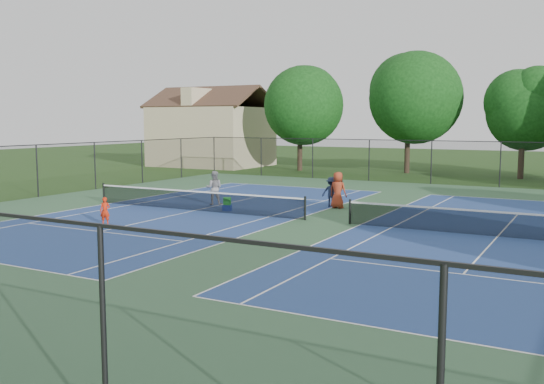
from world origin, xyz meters
The scene contains 15 objects.
ground centered at (0.00, 0.00, 0.00)m, with size 140.00×140.00×0.00m, color #234716.
court_pad centered at (0.00, 0.00, 0.00)m, with size 36.00×36.00×0.01m, color #315734.
tennis_court_left centered at (-7.00, 0.00, 0.10)m, with size 12.00×23.83×1.07m.
tennis_court_right centered at (7.00, 0.00, 0.10)m, with size 12.00×23.83×1.07m.
perimeter_fence centered at (0.00, 0.00, 1.60)m, with size 36.08×36.08×3.02m.
tree_back_a centered at (-13.00, 24.00, 6.04)m, with size 6.80×6.80×9.15m.
tree_back_b centered at (-4.00, 26.00, 6.60)m, with size 7.60×7.60×10.03m.
tree_back_c centered at (5.00, 25.00, 5.48)m, with size 6.00×6.00×8.40m.
clapboard_house centered at (-23.00, 25.00, 3.09)m, with size 10.80×8.10×7.65m.
child_player centered at (-7.96, -5.07, 0.59)m, with size 0.43×0.28×1.18m, color red.
instructor centered at (-7.35, 2.21, 0.89)m, with size 0.86×0.67×1.77m, color gray.
bystander_b centered at (-1.70, 4.46, 0.76)m, with size 0.98×0.57×1.52m, color #1C253E.
bystander_c centered at (-1.20, 4.12, 0.92)m, with size 0.90×0.58×1.84m, color maroon.
ball_crate centered at (-5.61, 0.75, 0.15)m, with size 0.41×0.30×0.29m, color navy.
ball_hopper centered at (-5.61, 0.75, 0.48)m, with size 0.34×0.28×0.36m, color green.
Camera 1 is at (10.28, -23.85, 4.38)m, focal length 40.00 mm.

